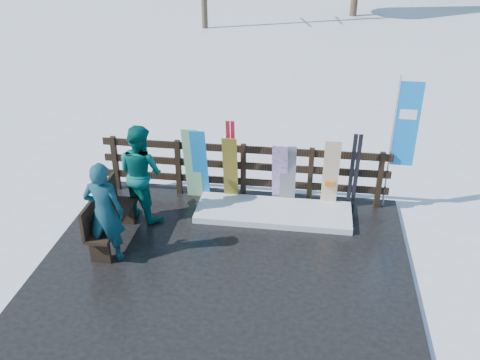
% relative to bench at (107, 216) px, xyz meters
% --- Properties ---
extents(ground, '(700.00, 700.00, 0.00)m').
position_rel_bench_xyz_m(ground, '(2.08, -0.33, -0.60)').
color(ground, white).
rests_on(ground, ground).
extents(deck, '(6.00, 5.00, 0.08)m').
position_rel_bench_xyz_m(deck, '(2.08, -0.33, -0.56)').
color(deck, black).
rests_on(deck, ground).
extents(fence, '(5.60, 0.10, 1.15)m').
position_rel_bench_xyz_m(fence, '(2.08, 1.87, 0.14)').
color(fence, black).
rests_on(fence, deck).
extents(snow_patch, '(2.90, 1.00, 0.12)m').
position_rel_bench_xyz_m(snow_patch, '(2.74, 1.27, -0.46)').
color(snow_patch, white).
rests_on(snow_patch, deck).
extents(bench, '(0.41, 1.50, 0.97)m').
position_rel_bench_xyz_m(bench, '(0.00, 0.00, 0.00)').
color(bench, black).
rests_on(bench, deck).
extents(snowboard_0, '(0.29, 0.35, 1.54)m').
position_rel_bench_xyz_m(snowboard_0, '(1.27, 1.65, 0.25)').
color(snowboard_0, '#148CE6').
rests_on(snowboard_0, deck).
extents(snowboard_1, '(0.31, 0.34, 1.56)m').
position_rel_bench_xyz_m(snowboard_1, '(1.13, 1.65, 0.26)').
color(snowboard_1, white).
rests_on(snowboard_1, deck).
extents(snowboard_2, '(0.28, 0.28, 1.41)m').
position_rel_bench_xyz_m(snowboard_2, '(1.86, 1.65, 0.19)').
color(snowboard_2, gold).
rests_on(snowboard_2, deck).
extents(snowboard_3, '(0.29, 0.43, 1.35)m').
position_rel_bench_xyz_m(snowboard_3, '(2.81, 1.65, 0.16)').
color(snowboard_3, white).
rests_on(snowboard_3, deck).
extents(snowboard_4, '(0.30, 0.31, 1.33)m').
position_rel_bench_xyz_m(snowboard_4, '(2.96, 1.65, 0.15)').
color(snowboard_4, black).
rests_on(snowboard_4, deck).
extents(snowboard_5, '(0.30, 0.26, 1.47)m').
position_rel_bench_xyz_m(snowboard_5, '(3.75, 1.65, 0.22)').
color(snowboard_5, white).
rests_on(snowboard_5, deck).
extents(ski_pair_a, '(0.16, 0.20, 1.71)m').
position_rel_bench_xyz_m(ski_pair_a, '(1.87, 1.72, 0.34)').
color(ski_pair_a, '#AA1426').
rests_on(ski_pair_a, deck).
extents(ski_pair_b, '(0.17, 0.24, 1.60)m').
position_rel_bench_xyz_m(ski_pair_b, '(4.18, 1.72, 0.28)').
color(ski_pair_b, black).
rests_on(ski_pair_b, deck).
extents(rental_flag, '(0.45, 0.04, 2.60)m').
position_rel_bench_xyz_m(rental_flag, '(4.98, 1.92, 1.09)').
color(rental_flag, silver).
rests_on(rental_flag, deck).
extents(person_front, '(0.65, 0.43, 1.74)m').
position_rel_bench_xyz_m(person_front, '(0.17, -0.45, 0.36)').
color(person_front, '#12514F').
rests_on(person_front, deck).
extents(person_back, '(1.10, 1.03, 1.82)m').
position_rel_bench_xyz_m(person_back, '(0.34, 0.91, 0.39)').
color(person_back, '#03534A').
rests_on(person_back, deck).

